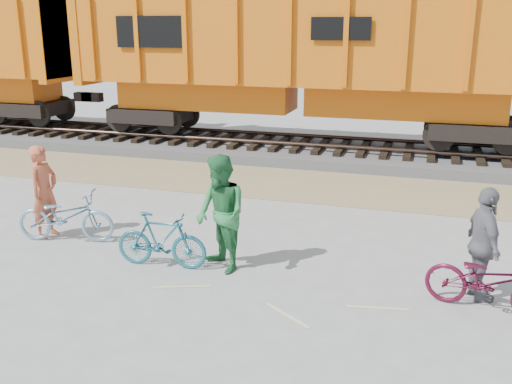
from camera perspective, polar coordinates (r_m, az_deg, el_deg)
ground at (r=9.46m, az=0.19°, el=-8.24°), size 120.00×120.00×0.00m
gravel_strip at (r=14.50m, az=6.55°, el=0.55°), size 120.00×3.00×0.02m
ballast_bed at (r=17.82m, az=8.69°, el=3.92°), size 120.00×4.00×0.30m
track at (r=17.75m, az=8.73°, el=4.94°), size 120.00×2.60×0.24m
hopper_car_center at (r=17.68m, az=4.56°, el=13.31°), size 14.00×3.13×4.65m
bicycle_blue at (r=11.29m, az=-18.50°, el=-2.34°), size 1.93×1.03×0.97m
bicycle_teal at (r=9.70m, az=-9.46°, el=-4.78°), size 1.61×0.55×0.95m
bicycle_maroon at (r=8.77m, az=22.34°, el=-8.27°), size 1.89×1.04×0.94m
person_solo at (r=11.54m, az=-20.43°, el=0.01°), size 0.46×0.68×1.79m
person_man at (r=9.32m, az=-3.53°, el=-2.22°), size 1.20×1.18×1.95m
person_woman at (r=8.98m, az=21.79°, el=-4.89°), size 0.70×1.09×1.73m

